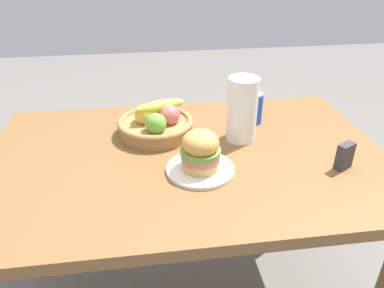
% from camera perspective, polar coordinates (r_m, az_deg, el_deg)
% --- Properties ---
extents(dining_table, '(1.40, 0.90, 0.75)m').
position_cam_1_polar(dining_table, '(1.37, -0.65, -5.24)').
color(dining_table, brown).
rests_on(dining_table, ground_plane).
extents(plate, '(0.22, 0.22, 0.01)m').
position_cam_1_polar(plate, '(1.23, 1.26, -3.84)').
color(plate, silver).
rests_on(plate, dining_table).
extents(sandwich, '(0.13, 0.13, 0.13)m').
position_cam_1_polar(sandwich, '(1.19, 1.30, -0.96)').
color(sandwich, '#DBAD60').
rests_on(sandwich, plate).
extents(soda_can, '(0.07, 0.07, 0.13)m').
position_cam_1_polar(soda_can, '(1.54, 9.47, 5.42)').
color(soda_can, blue).
rests_on(soda_can, dining_table).
extents(fruit_basket, '(0.29, 0.29, 0.14)m').
position_cam_1_polar(fruit_basket, '(1.44, -5.50, 3.26)').
color(fruit_basket, '#9E7542').
rests_on(fruit_basket, dining_table).
extents(paper_towel_roll, '(0.11, 0.11, 0.24)m').
position_cam_1_polar(paper_towel_roll, '(1.38, 7.65, 5.22)').
color(paper_towel_roll, white).
rests_on(paper_towel_roll, dining_table).
extents(napkin_holder, '(0.07, 0.05, 0.09)m').
position_cam_1_polar(napkin_holder, '(1.32, 22.24, -1.72)').
color(napkin_holder, '#333338').
rests_on(napkin_holder, dining_table).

